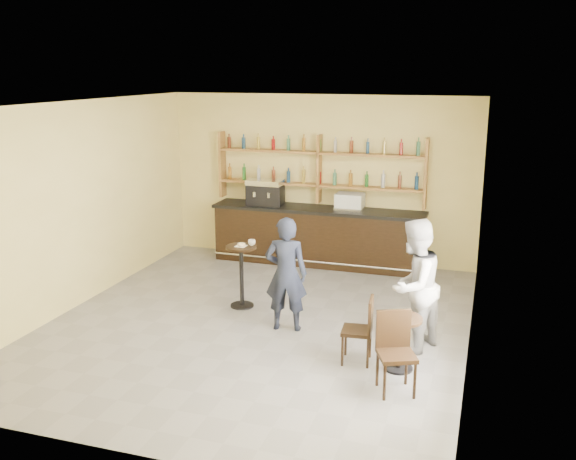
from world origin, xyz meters
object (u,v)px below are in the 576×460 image
(chair_west, at_px, (357,330))
(cafe_table, at_px, (399,343))
(bar_counter, at_px, (318,236))
(patron_second, at_px, (414,286))
(espresso_machine, at_px, (265,192))
(chair_south, at_px, (397,354))
(man_main, at_px, (286,274))
(pedestal_table, at_px, (242,276))
(pastry_case, at_px, (350,202))

(chair_west, bearing_deg, cafe_table, 79.44)
(bar_counter, distance_m, patron_second, 4.04)
(cafe_table, xyz_separation_m, patron_second, (0.07, 0.65, 0.55))
(espresso_machine, relative_size, patron_second, 0.38)
(cafe_table, height_order, chair_west, chair_west)
(chair_south, xyz_separation_m, patron_second, (0.02, 1.25, 0.42))
(patron_second, bearing_deg, chair_west, -21.41)
(chair_west, bearing_deg, espresso_machine, -151.59)
(man_main, distance_m, chair_south, 2.30)
(pedestal_table, height_order, cafe_table, pedestal_table)
(espresso_machine, height_order, patron_second, patron_second)
(pastry_case, xyz_separation_m, chair_south, (1.58, -4.61, -0.78))
(man_main, bearing_deg, chair_west, 138.09)
(pedestal_table, relative_size, cafe_table, 1.43)
(cafe_table, distance_m, patron_second, 0.86)
(bar_counter, distance_m, chair_south, 5.11)
(man_main, xyz_separation_m, chair_south, (1.79, -1.40, -0.36))
(espresso_machine, bearing_deg, chair_west, -60.32)
(bar_counter, bearing_deg, chair_west, -68.10)
(man_main, height_order, chair_south, man_main)
(pedestal_table, xyz_separation_m, cafe_table, (2.69, -1.44, -0.15))
(pedestal_table, distance_m, chair_west, 2.55)
(bar_counter, xyz_separation_m, espresso_machine, (-1.06, 0.00, 0.79))
(pedestal_table, height_order, chair_south, pedestal_table)
(bar_counter, distance_m, pedestal_table, 2.63)
(espresso_machine, distance_m, pastry_case, 1.67)
(espresso_machine, bearing_deg, man_main, -69.70)
(pastry_case, distance_m, pedestal_table, 2.92)
(chair_west, relative_size, chair_south, 0.92)
(pedestal_table, xyz_separation_m, chair_south, (2.74, -2.04, -0.02))
(patron_second, bearing_deg, bar_counter, -122.23)
(bar_counter, relative_size, patron_second, 2.26)
(bar_counter, distance_m, chair_west, 4.27)
(bar_counter, relative_size, chair_south, 4.27)
(espresso_machine, bearing_deg, pastry_case, -4.09)
(pedestal_table, relative_size, chair_west, 1.14)
(chair_south, height_order, patron_second, patron_second)
(pedestal_table, height_order, chair_west, pedestal_table)
(bar_counter, height_order, pastry_case, pastry_case)
(cafe_table, relative_size, chair_west, 0.80)
(espresso_machine, xyz_separation_m, chair_south, (3.25, -4.61, -0.87))
(espresso_machine, relative_size, pedestal_table, 0.68)
(cafe_table, bearing_deg, man_main, 155.45)
(pedestal_table, bearing_deg, pastry_case, 65.91)
(bar_counter, xyz_separation_m, chair_west, (1.59, -3.96, -0.11))
(pedestal_table, relative_size, chair_south, 1.04)
(man_main, relative_size, patron_second, 0.93)
(pedestal_table, relative_size, man_main, 0.60)
(chair_west, bearing_deg, chair_south, 37.35)
(espresso_machine, xyz_separation_m, man_main, (1.46, -3.22, -0.51))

